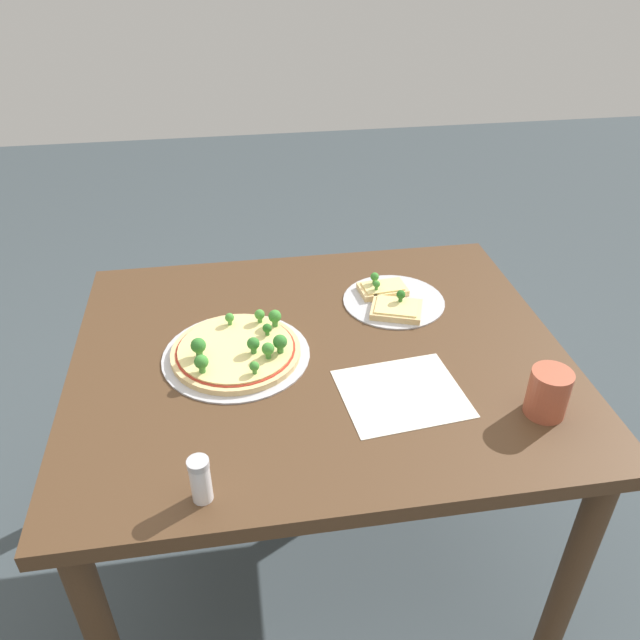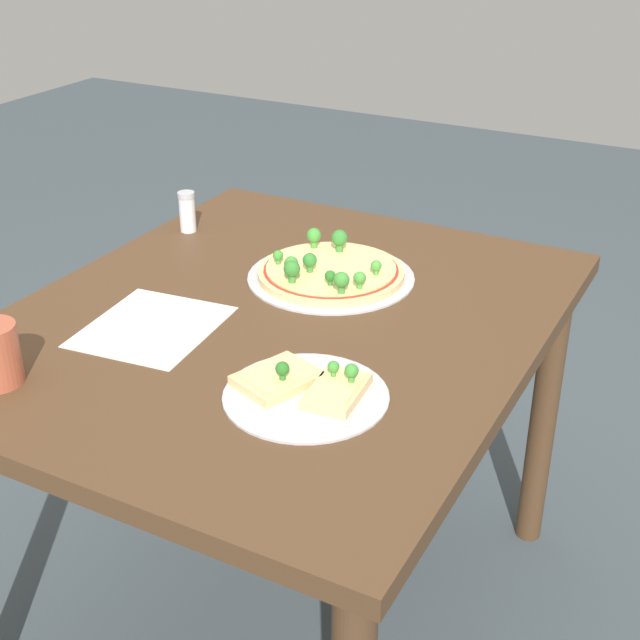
# 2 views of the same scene
# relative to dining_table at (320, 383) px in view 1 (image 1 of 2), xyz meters

# --- Properties ---
(ground_plane) EXTENTS (8.00, 8.00, 0.00)m
(ground_plane) POSITION_rel_dining_table_xyz_m (0.00, 0.00, -0.64)
(ground_plane) COLOR #3D474C
(dining_table) EXTENTS (1.12, 0.93, 0.73)m
(dining_table) POSITION_rel_dining_table_xyz_m (0.00, 0.00, 0.00)
(dining_table) COLOR #4C331E
(dining_table) RESTS_ON ground_plane
(pizza_tray_whole) EXTENTS (0.33, 0.33, 0.07)m
(pizza_tray_whole) POSITION_rel_dining_table_xyz_m (0.19, -0.01, 0.11)
(pizza_tray_whole) COLOR #B7B7BC
(pizza_tray_whole) RESTS_ON dining_table
(pizza_tray_slice) EXTENTS (0.26, 0.26, 0.05)m
(pizza_tray_slice) POSITION_rel_dining_table_xyz_m (-0.21, -0.17, 0.11)
(pizza_tray_slice) COLOR #B7B7BC
(pizza_tray_slice) RESTS_ON dining_table
(drinking_cup) EXTENTS (0.08, 0.08, 0.10)m
(drinking_cup) POSITION_rel_dining_table_xyz_m (-0.41, 0.27, 0.15)
(drinking_cup) COLOR #AD5138
(drinking_cup) RESTS_ON dining_table
(condiment_shaker) EXTENTS (0.04, 0.04, 0.09)m
(condiment_shaker) POSITION_rel_dining_table_xyz_m (0.26, 0.39, 0.14)
(condiment_shaker) COLOR silver
(condiment_shaker) RESTS_ON dining_table
(paper_menu) EXTENTS (0.27, 0.24, 0.00)m
(paper_menu) POSITION_rel_dining_table_xyz_m (-0.15, 0.17, 0.10)
(paper_menu) COLOR silver
(paper_menu) RESTS_ON dining_table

